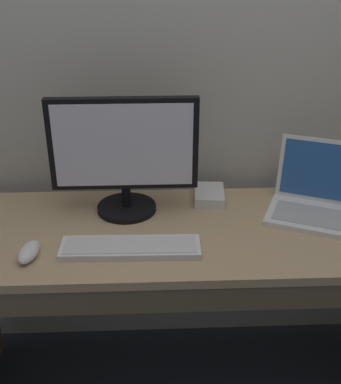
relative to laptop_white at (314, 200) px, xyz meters
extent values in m
cube|color=beige|center=(-0.42, 0.29, 0.58)|extent=(4.14, 0.04, 2.81)
cube|color=tan|center=(-0.42, -0.09, -0.07)|extent=(1.82, 0.60, 0.03)
cube|color=brown|center=(-0.42, -0.37, -0.13)|extent=(1.75, 0.02, 0.09)
cube|color=white|center=(-0.02, -0.04, -0.04)|extent=(0.37, 0.33, 0.02)
cube|color=#ACACAC|center=(-0.02, -0.05, -0.03)|extent=(0.29, 0.24, 0.00)
cube|color=white|center=(0.03, 0.08, 0.08)|extent=(0.29, 0.16, 0.23)
cube|color=#28569E|center=(0.03, 0.08, 0.08)|extent=(0.26, 0.14, 0.20)
cylinder|color=black|center=(-0.68, 0.05, -0.04)|extent=(0.21, 0.21, 0.02)
cylinder|color=black|center=(-0.68, 0.05, 0.01)|extent=(0.03, 0.03, 0.08)
cube|color=black|center=(-0.68, 0.03, 0.21)|extent=(0.51, 0.03, 0.32)
cube|color=silver|center=(-0.68, 0.01, 0.21)|extent=(0.47, 0.00, 0.29)
cube|color=white|center=(-0.66, -0.22, -0.04)|extent=(0.45, 0.13, 0.02)
cube|color=silver|center=(-0.66, -0.22, -0.03)|extent=(0.42, 0.11, 0.00)
ellipsoid|color=white|center=(-0.97, -0.25, -0.03)|extent=(0.07, 0.13, 0.04)
cube|color=silver|center=(-0.37, 0.12, -0.03)|extent=(0.12, 0.17, 0.04)
camera|label=1|loc=(-0.58, -1.52, 0.81)|focal=45.38mm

